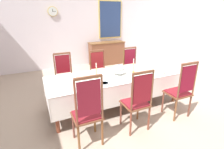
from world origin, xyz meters
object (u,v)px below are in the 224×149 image
object	(u,v)px
chair_north_a	(65,75)
bowl_far_right	(150,74)
chair_north_b	(99,70)
sideboard	(107,53)
chair_south_b	(138,100)
chair_north_c	(132,66)
chair_south_a	(88,111)
bowl_far_left	(139,65)
framed_painting	(110,20)
soup_tureen	(119,69)
candlestick_east	(133,67)
dining_table	(116,78)
mounted_clock	(53,11)
candlestick_west	(96,72)
bowl_near_left	(105,84)
spoon_secondary	(164,72)
spoon_primary	(98,85)
chair_south_c	(181,89)
bowl_near_right	(160,73)

from	to	relation	value
chair_north_a	bowl_far_right	world-z (taller)	chair_north_a
chair_north_b	sideboard	world-z (taller)	chair_north_b
chair_south_b	chair_north_c	distance (m)	2.11
chair_south_a	chair_north_a	distance (m)	1.85
bowl_far_left	sideboard	world-z (taller)	sideboard
chair_south_a	framed_painting	world-z (taller)	framed_painting
soup_tureen	candlestick_east	xyz separation A→B (m)	(0.36, -0.00, 0.01)
chair_south_b	dining_table	bearing A→B (deg)	87.80
bowl_far_right	mounted_clock	distance (m)	4.19
chair_north_a	candlestick_west	distance (m)	1.09
chair_south_a	bowl_near_left	xyz separation A→B (m)	(0.51, 0.54, 0.15)
spoon_secondary	framed_painting	distance (m)	3.89
candlestick_west	mounted_clock	size ratio (longest dim) A/B	0.97
mounted_clock	chair_north_b	bearing A→B (deg)	-74.07
bowl_far_right	spoon_primary	xyz separation A→B (m)	(-1.18, -0.02, -0.01)
soup_tureen	spoon_secondary	xyz separation A→B (m)	(0.96, -0.33, -0.11)
framed_painting	spoon_secondary	bearing A→B (deg)	-96.05
chair_south_c	spoon_primary	size ratio (longest dim) A/B	6.72
bowl_far_left	chair_north_b	bearing A→B (deg)	147.52
chair_south_c	soup_tureen	xyz separation A→B (m)	(-0.89, 0.93, 0.26)
soup_tureen	bowl_near_left	bearing A→B (deg)	-142.37
dining_table	chair_north_a	bearing A→B (deg)	135.36
chair_north_a	soup_tureen	distance (m)	1.40
chair_south_a	chair_north_b	distance (m)	2.06
chair_north_b	bowl_near_right	size ratio (longest dim) A/B	6.32
spoon_primary	sideboard	world-z (taller)	sideboard
bowl_far_left	candlestick_west	bearing A→B (deg)	-164.38
chair_north_b	bowl_near_left	distance (m)	1.38
chair_south_b	bowl_far_left	world-z (taller)	chair_south_b
chair_south_c	bowl_far_left	xyz separation A→B (m)	(-0.12, 1.29, 0.16)
spoon_primary	spoon_secondary	size ratio (longest dim) A/B	1.02
chair_north_b	chair_north_c	distance (m)	1.01
chair_north_c	dining_table	bearing A→B (deg)	43.54
bowl_near_left	candlestick_west	bearing A→B (deg)	92.42
chair_south_c	chair_north_c	xyz separation A→B (m)	(-0.00, 1.85, -0.03)
chair_south_b	spoon_secondary	world-z (taller)	chair_south_b
dining_table	spoon_secondary	distance (m)	1.09
mounted_clock	framed_painting	size ratio (longest dim) A/B	0.23
chair_south_a	dining_table	bearing A→B (deg)	44.85
mounted_clock	framed_painting	bearing A→B (deg)	0.24
bowl_far_left	spoon_secondary	size ratio (longest dim) A/B	0.89
chair_north_a	mounted_clock	xyz separation A→B (m)	(0.19, 2.48, 1.46)
chair_north_a	candlestick_east	xyz separation A→B (m)	(1.38, -0.92, 0.29)
chair_north_b	spoon_primary	size ratio (longest dim) A/B	6.24
dining_table	chair_north_a	world-z (taller)	chair_north_a
chair_south_c	soup_tureen	distance (m)	1.31
chair_north_a	framed_painting	bearing A→B (deg)	-133.60
chair_north_c	chair_south_a	bearing A→B (deg)	44.19
bowl_far_left	spoon_primary	distance (m)	1.57
bowl_near_left	framed_painting	bearing A→B (deg)	63.92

